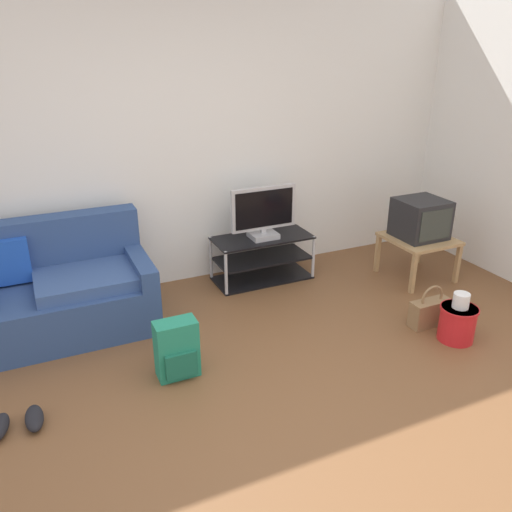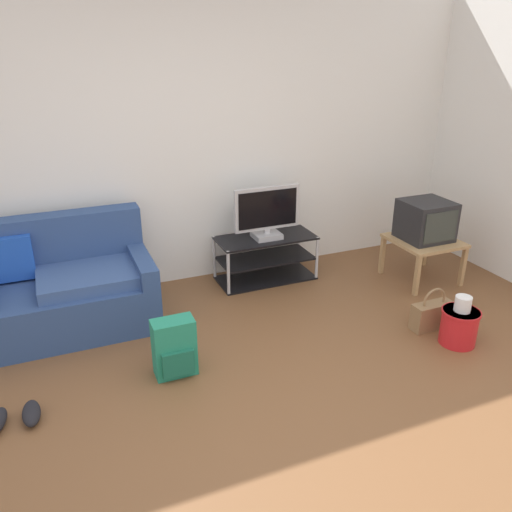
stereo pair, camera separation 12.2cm
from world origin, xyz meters
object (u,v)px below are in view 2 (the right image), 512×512
(cleaning_bucket, at_px, (459,324))
(sneakers_pair, at_px, (14,417))
(side_table, at_px, (424,245))
(handbag, at_px, (432,314))
(crt_tv, at_px, (426,220))
(flat_tv, at_px, (267,213))
(couch, at_px, (17,296))
(backpack, at_px, (174,348))
(tv_stand, at_px, (266,258))

(cleaning_bucket, distance_m, sneakers_pair, 3.19)
(side_table, height_order, handbag, side_table)
(crt_tv, bearing_deg, flat_tv, 158.28)
(flat_tv, distance_m, sneakers_pair, 2.69)
(flat_tv, xyz_separation_m, cleaning_bucket, (0.91, -1.63, -0.52))
(couch, distance_m, crt_tv, 3.65)
(couch, bearing_deg, backpack, -46.04)
(side_table, distance_m, cleaning_bucket, 1.18)
(tv_stand, relative_size, flat_tv, 1.47)
(tv_stand, relative_size, sneakers_pair, 2.79)
(flat_tv, bearing_deg, side_table, -22.29)
(tv_stand, xyz_separation_m, cleaning_bucket, (0.91, -1.65, -0.05))
(backpack, xyz_separation_m, sneakers_pair, (-1.05, -0.13, -0.16))
(backpack, bearing_deg, side_table, -10.57)
(tv_stand, distance_m, cleaning_bucket, 1.89)
(couch, distance_m, cleaning_bucket, 3.46)
(sneakers_pair, bearing_deg, side_table, 11.24)
(flat_tv, distance_m, crt_tv, 1.51)
(crt_tv, bearing_deg, tv_stand, 157.49)
(side_table, bearing_deg, handbag, -123.49)
(tv_stand, distance_m, sneakers_pair, 2.63)
(sneakers_pair, bearing_deg, cleaning_bucket, -5.88)
(couch, distance_m, flat_tv, 2.25)
(crt_tv, height_order, cleaning_bucket, crt_tv)
(couch, height_order, handbag, couch)
(handbag, bearing_deg, tv_stand, 122.24)
(handbag, bearing_deg, backpack, 174.81)
(handbag, bearing_deg, flat_tv, 122.66)
(crt_tv, xyz_separation_m, sneakers_pair, (-3.67, -0.75, -0.56))
(couch, relative_size, sneakers_pair, 6.17)
(flat_tv, relative_size, side_table, 1.08)
(tv_stand, bearing_deg, backpack, -135.42)
(handbag, xyz_separation_m, cleaning_bucket, (0.03, -0.26, 0.04))
(couch, xyz_separation_m, flat_tv, (2.21, 0.14, 0.36))
(handbag, distance_m, cleaning_bucket, 0.27)
(couch, xyz_separation_m, cleaning_bucket, (3.12, -1.49, -0.15))
(cleaning_bucket, bearing_deg, sneakers_pair, 174.12)
(handbag, bearing_deg, couch, 158.40)
(tv_stand, distance_m, handbag, 1.64)
(couch, distance_m, backpack, 1.44)
(crt_tv, bearing_deg, sneakers_pair, -168.52)
(cleaning_bucket, height_order, sneakers_pair, cleaning_bucket)
(side_table, xyz_separation_m, crt_tv, (-0.00, 0.02, 0.24))
(flat_tv, height_order, crt_tv, flat_tv)
(couch, xyz_separation_m, tv_stand, (2.21, 0.17, -0.10))
(couch, xyz_separation_m, sneakers_pair, (-0.06, -1.16, -0.27))
(backpack, xyz_separation_m, handbag, (2.09, -0.19, -0.09))
(tv_stand, bearing_deg, sneakers_pair, -149.70)
(side_table, xyz_separation_m, sneakers_pair, (-3.67, -0.73, -0.32))
(crt_tv, xyz_separation_m, backpack, (-2.62, -0.62, -0.40))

